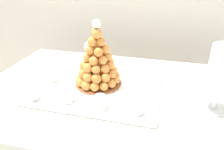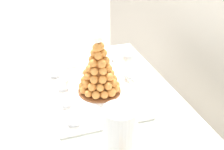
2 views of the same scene
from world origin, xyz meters
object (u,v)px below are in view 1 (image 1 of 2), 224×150
dessert_cup_centre (100,102)px  macaron_goblet (224,72)px  dessert_cup_mid_left (67,96)px  creme_brulee_ramekin (54,76)px  wine_glass (90,47)px  serving_tray (95,87)px  dessert_cup_left (32,94)px  croquembouche (98,61)px  dessert_cup_mid_right (137,107)px

dessert_cup_centre → macaron_goblet: size_ratio=0.20×
dessert_cup_mid_left → creme_brulee_ramekin: dessert_cup_mid_left is taller
wine_glass → macaron_goblet: bearing=-23.5°
serving_tray → wine_glass: (-0.10, 0.24, 0.11)m
serving_tray → dessert_cup_centre: dessert_cup_centre is taller
dessert_cup_left → macaron_goblet: (0.76, 0.12, 0.14)m
serving_tray → croquembouche: size_ratio=1.94×
croquembouche → dessert_cup_mid_left: (-0.08, -0.18, -0.09)m
croquembouche → creme_brulee_ramekin: bearing=-178.8°
dessert_cup_left → wine_glass: size_ratio=0.33×
macaron_goblet → serving_tray: bearing=175.9°
croquembouche → dessert_cup_left: (-0.24, -0.20, -0.10)m
dessert_cup_centre → dessert_cup_mid_right: 0.15m
croquembouche → dessert_cup_left: bearing=-140.2°
croquembouche → dessert_cup_mid_right: size_ratio=5.75×
macaron_goblet → creme_brulee_ramekin: bearing=174.8°
dessert_cup_left → wine_glass: 0.43m
macaron_goblet → wine_glass: size_ratio=1.72×
croquembouche → dessert_cup_left: size_ratio=6.01×
dessert_cup_mid_right → dessert_cup_left: bearing=-178.0°
croquembouche → dessert_cup_centre: (0.07, -0.19, -0.09)m
serving_tray → dessert_cup_mid_right: dessert_cup_mid_right is taller
croquembouche → dessert_cup_mid_right: croquembouche is taller
dessert_cup_mid_right → macaron_goblet: (0.30, 0.11, 0.14)m
dessert_cup_left → creme_brulee_ramekin: size_ratio=0.64×
serving_tray → creme_brulee_ramekin: creme_brulee_ramekin is taller
dessert_cup_mid_left → macaron_goblet: (0.61, 0.10, 0.14)m
dessert_cup_mid_left → dessert_cup_centre: bearing=-4.6°
dessert_cup_mid_left → creme_brulee_ramekin: bearing=131.7°
dessert_cup_centre → dessert_cup_left: bearing=-178.3°
serving_tray → creme_brulee_ramekin: bearing=172.3°
creme_brulee_ramekin → dessert_cup_centre: bearing=-31.0°
dessert_cup_left → dessert_cup_mid_right: dessert_cup_left is taller
croquembouche → creme_brulee_ramekin: 0.26m
creme_brulee_ramekin → macaron_goblet: size_ratio=0.30×
croquembouche → dessert_cup_mid_left: croquembouche is taller
serving_tray → dessert_cup_centre: bearing=-64.3°
dessert_cup_left → creme_brulee_ramekin: bearing=90.0°
dessert_cup_mid_left → dessert_cup_centre: 0.15m
macaron_goblet → dessert_cup_mid_right: bearing=-160.5°
dessert_cup_centre → dessert_cup_mid_left: bearing=175.4°
dessert_cup_mid_right → macaron_goblet: size_ratio=0.20×
dessert_cup_mid_left → dessert_cup_centre: (0.15, -0.01, -0.00)m
dessert_cup_mid_left → wine_glass: bearing=93.7°
dessert_cup_mid_right → croquembouche: bearing=139.9°
macaron_goblet → dessert_cup_left: bearing=-170.7°
serving_tray → wine_glass: 0.28m
creme_brulee_ramekin → wine_glass: wine_glass is taller
dessert_cup_mid_right → creme_brulee_ramekin: size_ratio=0.66×
dessert_cup_mid_left → wine_glass: (-0.02, 0.38, 0.08)m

